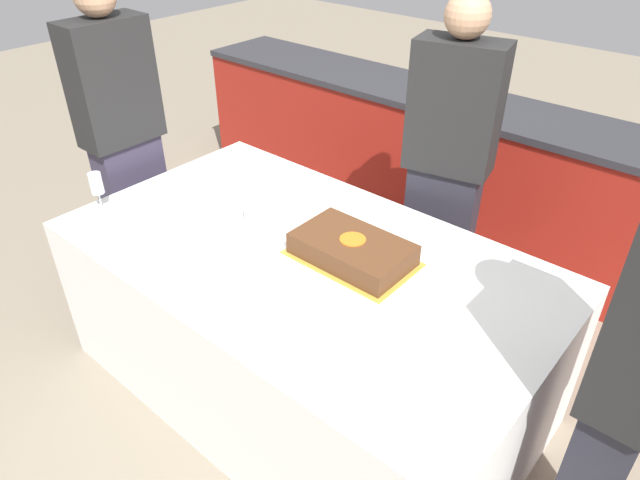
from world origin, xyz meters
The scene contains 11 objects.
ground_plane centered at (0.00, 0.00, 0.00)m, with size 14.00×14.00×0.00m, color gray.
back_counter centered at (0.00, 1.66, 0.46)m, with size 4.40×0.58×0.92m.
dining_table centered at (0.00, 0.00, 0.39)m, with size 2.06×1.18×0.77m.
cake centered at (0.18, 0.09, 0.82)m, with size 0.50×0.32×0.10m.
plate_stack centered at (-0.28, 0.08, 0.82)m, with size 0.23×0.23×0.09m.
wine_glass centered at (-0.95, -0.34, 0.89)m, with size 0.07×0.07×0.18m.
side_plate_near_cake centered at (0.10, 0.41, 0.77)m, with size 0.22×0.22×0.00m.
utensil_pile centered at (0.25, -0.46, 0.78)m, with size 0.14×0.12×0.02m.
person_cutting_cake centered at (0.18, 0.81, 0.87)m, with size 0.43×0.28×1.69m.
person_seated_left centered at (-1.25, 0.00, 0.88)m, with size 0.20×0.40×1.71m.
person_seated_right centered at (1.25, 0.00, 0.87)m, with size 0.20×0.39×1.68m.
Camera 1 is at (1.31, -1.41, 2.11)m, focal length 32.00 mm.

